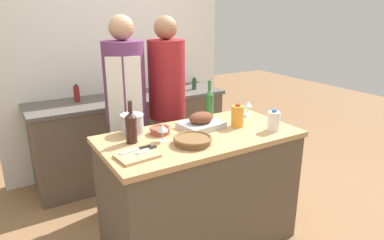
% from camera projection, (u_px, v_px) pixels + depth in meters
% --- Properties ---
extents(ground_plane, '(12.00, 12.00, 0.00)m').
position_uv_depth(ground_plane, '(199.00, 239.00, 2.83)').
color(ground_plane, '#8E6642').
extents(kitchen_island, '(1.47, 0.76, 0.93)m').
position_uv_depth(kitchen_island, '(199.00, 190.00, 2.69)').
color(kitchen_island, brown).
rests_on(kitchen_island, ground_plane).
extents(back_counter, '(2.12, 0.60, 0.91)m').
position_uv_depth(back_counter, '(132.00, 136.00, 3.84)').
color(back_counter, brown).
rests_on(back_counter, ground_plane).
extents(back_wall, '(2.62, 0.10, 2.55)m').
position_uv_depth(back_wall, '(117.00, 59.00, 3.88)').
color(back_wall, silver).
rests_on(back_wall, ground_plane).
extents(roasting_pan, '(0.34, 0.29, 0.13)m').
position_uv_depth(roasting_pan, '(201.00, 122.00, 2.67)').
color(roasting_pan, '#BCBCC1').
rests_on(roasting_pan, kitchen_island).
extents(wicker_basket, '(0.27, 0.27, 0.05)m').
position_uv_depth(wicker_basket, '(193.00, 140.00, 2.35)').
color(wicker_basket, brown).
rests_on(wicker_basket, kitchen_island).
extents(cutting_board, '(0.27, 0.21, 0.02)m').
position_uv_depth(cutting_board, '(137.00, 156.00, 2.15)').
color(cutting_board, tan).
rests_on(cutting_board, kitchen_island).
extents(stock_pot, '(0.17, 0.17, 0.17)m').
position_uv_depth(stock_pot, '(132.00, 124.00, 2.55)').
color(stock_pot, '#B7B7BC').
rests_on(stock_pot, kitchen_island).
extents(mixing_bowl, '(0.16, 0.16, 0.05)m').
position_uv_depth(mixing_bowl, '(160.00, 130.00, 2.54)').
color(mixing_bowl, '#A84C38').
rests_on(mixing_bowl, kitchen_island).
extents(juice_jug, '(0.10, 0.10, 0.19)m').
position_uv_depth(juice_jug, '(237.00, 116.00, 2.69)').
color(juice_jug, orange).
rests_on(juice_jug, kitchen_island).
extents(milk_jug, '(0.09, 0.09, 0.16)m').
position_uv_depth(milk_jug, '(274.00, 121.00, 2.60)').
color(milk_jug, white).
rests_on(milk_jug, kitchen_island).
extents(wine_bottle_green, '(0.08, 0.08, 0.30)m').
position_uv_depth(wine_bottle_green, '(131.00, 126.00, 2.35)').
color(wine_bottle_green, '#381E19').
rests_on(wine_bottle_green, kitchen_island).
extents(wine_bottle_dark, '(0.07, 0.07, 0.32)m').
position_uv_depth(wine_bottle_dark, '(209.00, 103.00, 2.91)').
color(wine_bottle_dark, '#28662D').
rests_on(wine_bottle_dark, kitchen_island).
extents(wine_glass_left, '(0.08, 0.08, 0.12)m').
position_uv_depth(wine_glass_left, '(163.00, 129.00, 2.38)').
color(wine_glass_left, silver).
rests_on(wine_glass_left, kitchen_island).
extents(wine_glass_right, '(0.08, 0.08, 0.13)m').
position_uv_depth(wine_glass_right, '(248.00, 104.00, 2.98)').
color(wine_glass_right, silver).
rests_on(wine_glass_right, kitchen_island).
extents(knife_chef, '(0.23, 0.06, 0.01)m').
position_uv_depth(knife_chef, '(137.00, 149.00, 2.22)').
color(knife_chef, '#B7B7BC').
rests_on(knife_chef, cutting_board).
extents(knife_paring, '(0.16, 0.08, 0.01)m').
position_uv_depth(knife_paring, '(147.00, 150.00, 2.21)').
color(knife_paring, '#B7B7BC').
rests_on(knife_paring, cutting_board).
extents(knife_bread, '(0.16, 0.03, 0.01)m').
position_uv_depth(knife_bread, '(139.00, 148.00, 2.28)').
color(knife_bread, '#B7B7BC').
rests_on(knife_bread, kitchen_island).
extents(condiment_bottle_tall, '(0.05, 0.05, 0.14)m').
position_uv_depth(condiment_bottle_tall, '(194.00, 84.00, 4.03)').
color(condiment_bottle_tall, '#234C28').
rests_on(condiment_bottle_tall, back_counter).
extents(condiment_bottle_short, '(0.06, 0.06, 0.18)m').
position_uv_depth(condiment_bottle_short, '(77.00, 94.00, 3.49)').
color(condiment_bottle_short, maroon).
rests_on(condiment_bottle_short, back_counter).
extents(person_cook_aproned, '(0.37, 0.39, 1.78)m').
position_uv_depth(person_cook_aproned, '(126.00, 109.00, 2.97)').
color(person_cook_aproned, beige).
rests_on(person_cook_aproned, ground_plane).
extents(person_cook_guest, '(0.34, 0.34, 1.77)m').
position_uv_depth(person_cook_guest, '(167.00, 103.00, 3.18)').
color(person_cook_guest, beige).
rests_on(person_cook_guest, ground_plane).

